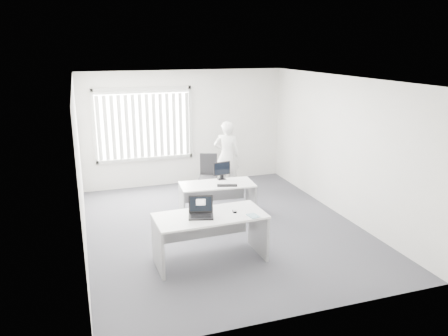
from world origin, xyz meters
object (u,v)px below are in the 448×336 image
object	(u,v)px
desk_near	(210,228)
monitor	(222,171)
office_chair	(208,182)
person	(227,156)
desk_far	(217,193)
laptop	(201,208)

from	to	relation	value
desk_near	monitor	size ratio (longest dim) A/B	4.71
office_chair	person	bearing A→B (deg)	42.92
desk_near	monitor	distance (m)	2.29
desk_far	office_chair	xyz separation A→B (m)	(0.19, 1.30, -0.19)
office_chair	desk_near	bearing A→B (deg)	-85.10
desk_near	office_chair	world-z (taller)	office_chair
desk_far	laptop	xyz separation A→B (m)	(-0.86, -1.89, 0.45)
person	laptop	world-z (taller)	person
laptop	person	bearing A→B (deg)	80.26
office_chair	monitor	bearing A→B (deg)	-69.70
desk_near	desk_far	xyz separation A→B (m)	(0.70, 1.84, -0.08)
desk_far	laptop	world-z (taller)	laptop
desk_far	person	bearing A→B (deg)	68.73
desk_far	monitor	distance (m)	0.49
desk_far	laptop	bearing A→B (deg)	-110.25
person	laptop	distance (m)	3.75
person	laptop	xyz separation A→B (m)	(-1.58, -3.40, 0.10)
desk_near	person	xyz separation A→B (m)	(1.42, 3.35, 0.27)
desk_far	monitor	bearing A→B (deg)	58.37
desk_far	office_chair	size ratio (longest dim) A/B	1.61
laptop	monitor	distance (m)	2.39
desk_far	person	distance (m)	1.71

